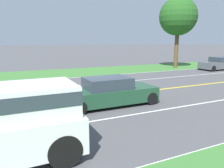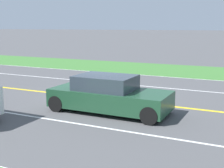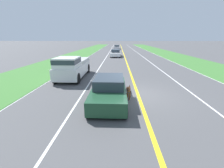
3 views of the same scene
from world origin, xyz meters
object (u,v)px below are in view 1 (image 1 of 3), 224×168
at_px(oncoming_car, 220,64).
at_px(roadside_tree_left_near, 178,17).
at_px(dog, 95,90).
at_px(ego_car, 110,92).

bearing_deg(oncoming_car, roadside_tree_left_near, 44.64).
height_order(dog, roadside_tree_left_near, roadside_tree_left_near).
distance_m(dog, oncoming_car, 18.00).
height_order(ego_car, oncoming_car, oncoming_car).
xyz_separation_m(ego_car, roadside_tree_left_near, (-10.51, 13.31, 5.12)).
bearing_deg(oncoming_car, dog, 109.62).
xyz_separation_m(ego_car, oncoming_car, (-7.15, 16.63, 0.01)).
relative_size(oncoming_car, roadside_tree_left_near, 0.61).
bearing_deg(roadside_tree_left_near, ego_car, -51.69).
xyz_separation_m(ego_car, dog, (-1.11, -0.33, -0.08)).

